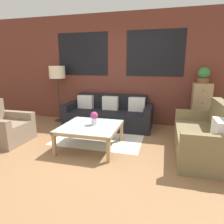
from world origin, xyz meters
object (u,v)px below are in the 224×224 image
Objects in this scene: coffee_table at (91,128)px; flower_vase at (94,117)px; armchair_corner at (5,129)px; floor_lamp at (57,74)px; drawer_cabinet at (200,107)px; potted_plant at (204,75)px; settee_vintage at (204,138)px; couch_dark at (109,115)px.

coffee_table is 0.22m from flower_vase.
armchair_corner is 1.87m from flower_vase.
floor_lamp reaches higher than armchair_corner.
coffee_table is 4.21× the size of flower_vase.
floor_lamp is at bearing -178.14° from drawer_cabinet.
potted_plant is (3.62, 0.12, 0.00)m from floor_lamp.
settee_vintage is 1.97× the size of armchair_corner.
couch_dark is 1.43× the size of floor_lamp.
drawer_cabinet reaches higher than armchair_corner.
potted_plant is (2.12, 1.63, 0.92)m from coffee_table.
potted_plant is (3.90, 1.82, 1.02)m from armchair_corner.
drawer_cabinet is (2.17, 0.24, 0.28)m from couch_dark.
potted_plant is (0.13, 1.44, 0.99)m from settee_vintage.
armchair_corner is 0.80× the size of coffee_table.
armchair_corner is at bearing -172.38° from flower_vase.
potted_plant is at bearing 84.90° from settee_vintage.
floor_lamp reaches higher than couch_dark.
couch_dark is 1.40m from coffee_table.
floor_lamp is at bearing -178.14° from potted_plant.
coffee_table is at bearing -174.32° from settee_vintage.
drawer_cabinet is at bearing 84.90° from settee_vintage.
couch_dark is 2.55× the size of armchair_corner.
flower_vase is (0.10, -1.33, 0.30)m from couch_dark.
potted_plant is at bearing 1.86° from floor_lamp.
coffee_table is (1.78, 0.18, 0.10)m from armchair_corner.
floor_lamp reaches higher than settee_vintage.
armchair_corner is 0.56× the size of floor_lamp.
couch_dark is 6.01× the size of potted_plant.
settee_vintage reaches higher than couch_dark.
floor_lamp is (-1.46, 0.12, 1.01)m from couch_dark.
armchair_corner is at bearing -174.17° from coffee_table.
couch_dark is at bearing -173.78° from potted_plant.
settee_vintage is 3.79m from armchair_corner.
armchair_corner is at bearing -155.01° from potted_plant.
settee_vintage is at bearing -95.10° from potted_plant.
couch_dark is 1.78m from floor_lamp.
coffee_table is (0.05, -1.40, 0.09)m from couch_dark.
coffee_table is at bearing -131.09° from flower_vase.
drawer_cabinet is at bearing 37.27° from flower_vase.
coffee_table is 0.93× the size of drawer_cabinet.
armchair_corner reaches higher than flower_vase.
floor_lamp is at bearing 175.37° from couch_dark.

